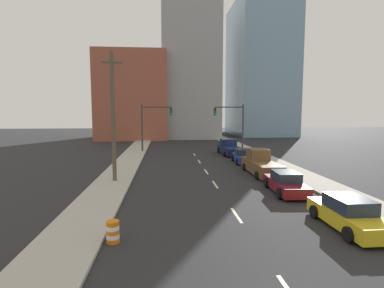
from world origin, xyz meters
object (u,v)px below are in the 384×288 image
object	(u,v)px
traffic_barrel	(113,232)
pickup_truck_brown	(261,164)
utility_pole_left_mid	(113,117)
sedan_blue	(244,156)
sedan_yellow	(349,214)
sedan_maroon	(286,183)
traffic_signal_right	(235,121)
pickup_truck_navy	(230,148)
traffic_signal_left	(150,121)

from	to	relation	value
traffic_barrel	pickup_truck_brown	bearing A→B (deg)	51.03
utility_pole_left_mid	sedan_blue	world-z (taller)	utility_pole_left_mid
utility_pole_left_mid	sedan_yellow	bearing A→B (deg)	-40.05
sedan_maroon	sedan_blue	bearing A→B (deg)	91.71
traffic_signal_right	traffic_barrel	world-z (taller)	traffic_signal_right
pickup_truck_brown	traffic_barrel	bearing A→B (deg)	-129.54
sedan_maroon	sedan_blue	xyz separation A→B (m)	(0.34, 12.40, 0.02)
traffic_signal_right	sedan_maroon	world-z (taller)	traffic_signal_right
traffic_barrel	sedan_yellow	distance (m)	11.03
utility_pole_left_mid	pickup_truck_brown	bearing A→B (deg)	9.42
sedan_maroon	sedan_blue	distance (m)	12.41
pickup_truck_navy	traffic_signal_left	bearing A→B (deg)	161.34
pickup_truck_brown	pickup_truck_navy	world-z (taller)	pickup_truck_brown
sedan_yellow	traffic_barrel	bearing A→B (deg)	-176.95
traffic_signal_right	sedan_blue	bearing A→B (deg)	-97.50
sedan_yellow	sedan_blue	size ratio (longest dim) A/B	1.07
traffic_signal_right	sedan_maroon	size ratio (longest dim) A/B	1.38
traffic_signal_left	traffic_barrel	xyz separation A→B (m)	(-0.25, -29.40, -3.83)
traffic_signal_left	traffic_signal_right	distance (m)	11.95
traffic_barrel	sedan_maroon	size ratio (longest dim) A/B	0.20
utility_pole_left_mid	sedan_maroon	xyz separation A→B (m)	(12.31, -4.30, -4.52)
traffic_barrel	pickup_truck_navy	xyz separation A→B (m)	(10.77, 26.17, 0.34)
traffic_signal_left	sedan_blue	size ratio (longest dim) A/B	1.49
traffic_signal_left	pickup_truck_navy	world-z (taller)	traffic_signal_left
traffic_barrel	sedan_blue	bearing A→B (deg)	60.74
traffic_signal_left	traffic_barrel	size ratio (longest dim) A/B	7.03
utility_pole_left_mid	sedan_maroon	distance (m)	13.80
traffic_signal_left	pickup_truck_brown	distance (m)	19.48
sedan_yellow	sedan_maroon	distance (m)	6.46
pickup_truck_brown	traffic_signal_left	bearing A→B (deg)	123.01
traffic_barrel	pickup_truck_brown	size ratio (longest dim) A/B	0.15
traffic_signal_left	sedan_maroon	world-z (taller)	traffic_signal_left
traffic_signal_right	sedan_blue	size ratio (longest dim) A/B	1.49
traffic_signal_right	pickup_truck_navy	distance (m)	4.96
traffic_barrel	sedan_yellow	xyz separation A→B (m)	(11.01, 0.58, 0.23)
pickup_truck_navy	traffic_barrel	bearing A→B (deg)	-114.00
sedan_maroon	sedan_blue	world-z (taller)	sedan_blue
utility_pole_left_mid	pickup_truck_navy	world-z (taller)	utility_pole_left_mid
traffic_signal_left	sedan_maroon	bearing A→B (deg)	-65.29
sedan_maroon	pickup_truck_brown	world-z (taller)	pickup_truck_brown
traffic_signal_left	pickup_truck_brown	size ratio (longest dim) A/B	1.06
traffic_signal_right	utility_pole_left_mid	bearing A→B (deg)	-127.70
sedan_yellow	sedan_maroon	xyz separation A→B (m)	(-0.47, 6.44, -0.01)
sedan_yellow	pickup_truck_brown	xyz separation A→B (m)	(-0.16, 12.84, 0.18)
sedan_yellow	pickup_truck_brown	world-z (taller)	pickup_truck_brown
sedan_blue	pickup_truck_brown	bearing A→B (deg)	-86.92
traffic_barrel	sedan_maroon	distance (m)	12.67
traffic_signal_left	pickup_truck_navy	xyz separation A→B (m)	(10.52, -3.22, -3.49)
pickup_truck_brown	pickup_truck_navy	bearing A→B (deg)	89.82
pickup_truck_brown	pickup_truck_navy	distance (m)	12.76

